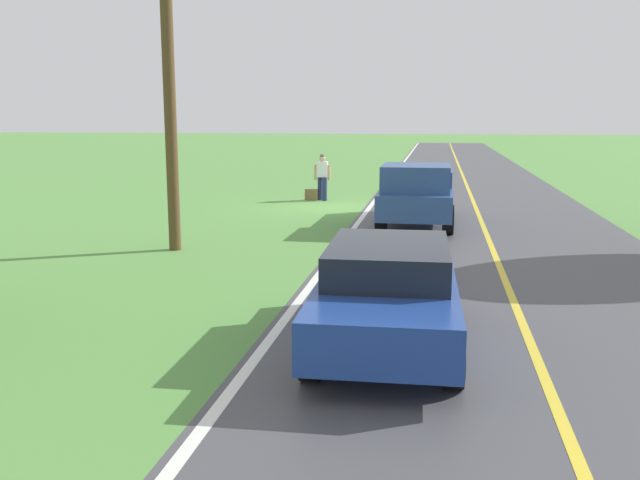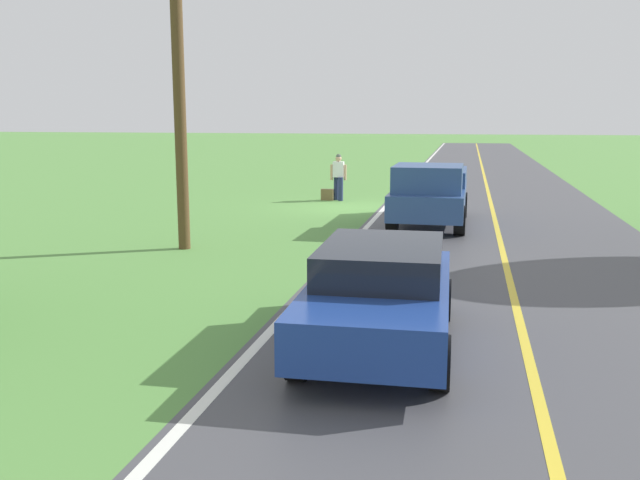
{
  "view_description": "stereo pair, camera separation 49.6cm",
  "coord_description": "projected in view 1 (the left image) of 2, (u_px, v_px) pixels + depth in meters",
  "views": [
    {
      "loc": [
        -3.33,
        23.41,
        3.15
      ],
      "look_at": [
        -1.38,
        11.96,
        1.05
      ],
      "focal_mm": 38.59,
      "sensor_mm": 36.0,
      "label": 1
    },
    {
      "loc": [
        -3.82,
        23.31,
        3.15
      ],
      "look_at": [
        -1.38,
        11.96,
        1.05
      ],
      "focal_mm": 38.59,
      "sensor_mm": 36.0,
      "label": 2
    }
  ],
  "objects": [
    {
      "name": "road_surface",
      "position": [
        477.0,
        211.0,
        23.04
      ],
      "size": [
        7.66,
        120.0,
        0.0
      ],
      "primitive_type": "cube",
      "color": "#47474C",
      "rests_on": "ground"
    },
    {
      "name": "suitcase_carried",
      "position": [
        311.0,
        195.0,
        26.0
      ],
      "size": [
        0.46,
        0.21,
        0.43
      ],
      "primitive_type": "cube",
      "rotation": [
        0.0,
        0.0,
        1.56
      ],
      "color": "brown",
      "rests_on": "ground"
    },
    {
      "name": "sedan_ahead_same_lane",
      "position": [
        388.0,
        292.0,
        9.48
      ],
      "size": [
        2.01,
        4.44,
        1.41
      ],
      "color": "navy",
      "rests_on": "ground"
    },
    {
      "name": "lane_centre_line",
      "position": [
        477.0,
        211.0,
        23.04
      ],
      "size": [
        0.14,
        117.6,
        0.0
      ],
      "primitive_type": "cube",
      "color": "gold",
      "rests_on": "ground"
    },
    {
      "name": "hitchhiker_walking",
      "position": [
        322.0,
        174.0,
        25.87
      ],
      "size": [
        0.62,
        0.51,
        1.75
      ],
      "color": "navy",
      "rests_on": "ground"
    },
    {
      "name": "utility_pole_roadside",
      "position": [
        168.0,
        56.0,
        15.6
      ],
      "size": [
        0.28,
        0.28,
        8.98
      ],
      "primitive_type": "cylinder",
      "color": "brown",
      "rests_on": "ground"
    },
    {
      "name": "ground_plane",
      "position": [
        339.0,
        208.0,
        23.82
      ],
      "size": [
        200.0,
        200.0,
        0.0
      ],
      "primitive_type": "plane",
      "color": "#568E42"
    },
    {
      "name": "pickup_truck_passing",
      "position": [
        417.0,
        192.0,
        19.91
      ],
      "size": [
        2.14,
        5.42,
        1.82
      ],
      "color": "#2D4C84",
      "rests_on": "ground"
    },
    {
      "name": "lane_edge_line",
      "position": [
        369.0,
        209.0,
        23.64
      ],
      "size": [
        0.16,
        117.6,
        0.0
      ],
      "primitive_type": "cube",
      "color": "silver",
      "rests_on": "ground"
    }
  ]
}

